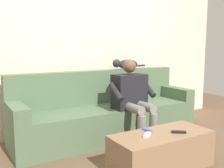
{
  "coord_description": "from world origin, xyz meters",
  "views": [
    {
      "loc": [
        1.73,
        2.92,
        1.23
      ],
      "look_at": [
        0.0,
        0.02,
        0.75
      ],
      "focal_mm": 41.75,
      "sensor_mm": 36.0,
      "label": 1
    }
  ],
  "objects_px": {
    "remote_blue": "(147,130)",
    "remote_white": "(147,135)",
    "remote_black": "(179,132)",
    "coffee_table": "(161,151)",
    "person_solo_seated": "(132,96)",
    "cat_on_backrest": "(126,64)",
    "couch": "(106,114)"
  },
  "relations": [
    {
      "from": "person_solo_seated",
      "to": "remote_white",
      "type": "bearing_deg",
      "value": 64.65
    },
    {
      "from": "person_solo_seated",
      "to": "remote_black",
      "type": "relative_size",
      "value": 7.42
    },
    {
      "from": "coffee_table",
      "to": "remote_blue",
      "type": "relative_size",
      "value": 9.25
    },
    {
      "from": "couch",
      "to": "coffee_table",
      "type": "bearing_deg",
      "value": 90.0
    },
    {
      "from": "cat_on_backrest",
      "to": "couch",
      "type": "bearing_deg",
      "value": 26.03
    },
    {
      "from": "remote_black",
      "to": "remote_blue",
      "type": "xyz_separation_m",
      "value": [
        0.24,
        -0.21,
        -0.0
      ]
    },
    {
      "from": "person_solo_seated",
      "to": "remote_blue",
      "type": "bearing_deg",
      "value": 67.39
    },
    {
      "from": "remote_black",
      "to": "remote_blue",
      "type": "distance_m",
      "value": 0.32
    },
    {
      "from": "person_solo_seated",
      "to": "remote_blue",
      "type": "relative_size",
      "value": 9.45
    },
    {
      "from": "couch",
      "to": "coffee_table",
      "type": "height_order",
      "value": "couch"
    },
    {
      "from": "person_solo_seated",
      "to": "remote_blue",
      "type": "xyz_separation_m",
      "value": [
        0.27,
        0.65,
        -0.23
      ]
    },
    {
      "from": "person_solo_seated",
      "to": "cat_on_backrest",
      "type": "xyz_separation_m",
      "value": [
        -0.28,
        -0.58,
        0.37
      ]
    },
    {
      "from": "couch",
      "to": "remote_blue",
      "type": "xyz_separation_m",
      "value": [
        0.09,
        1.01,
        0.07
      ]
    },
    {
      "from": "coffee_table",
      "to": "remote_blue",
      "type": "distance_m",
      "value": 0.25
    },
    {
      "from": "cat_on_backrest",
      "to": "remote_blue",
      "type": "bearing_deg",
      "value": 65.88
    },
    {
      "from": "cat_on_backrest",
      "to": "remote_black",
      "type": "bearing_deg",
      "value": 77.67
    },
    {
      "from": "coffee_table",
      "to": "cat_on_backrest",
      "type": "relative_size",
      "value": 1.81
    },
    {
      "from": "remote_white",
      "to": "remote_black",
      "type": "distance_m",
      "value": 0.34
    },
    {
      "from": "coffee_table",
      "to": "remote_black",
      "type": "bearing_deg",
      "value": 151.38
    },
    {
      "from": "remote_blue",
      "to": "remote_white",
      "type": "bearing_deg",
      "value": 130.53
    },
    {
      "from": "remote_black",
      "to": "cat_on_backrest",
      "type": "bearing_deg",
      "value": -65.79
    },
    {
      "from": "remote_black",
      "to": "coffee_table",
      "type": "bearing_deg",
      "value": 7.91
    },
    {
      "from": "coffee_table",
      "to": "person_solo_seated",
      "type": "relative_size",
      "value": 0.98
    },
    {
      "from": "person_solo_seated",
      "to": "cat_on_backrest",
      "type": "distance_m",
      "value": 0.74
    },
    {
      "from": "person_solo_seated",
      "to": "cat_on_backrest",
      "type": "bearing_deg",
      "value": -115.77
    },
    {
      "from": "cat_on_backrest",
      "to": "remote_black",
      "type": "xyz_separation_m",
      "value": [
        0.32,
        1.45,
        -0.6
      ]
    },
    {
      "from": "remote_white",
      "to": "person_solo_seated",
      "type": "bearing_deg",
      "value": 29.48
    },
    {
      "from": "remote_white",
      "to": "couch",
      "type": "bearing_deg",
      "value": 45.7
    },
    {
      "from": "remote_blue",
      "to": "coffee_table",
      "type": "bearing_deg",
      "value": -158.08
    },
    {
      "from": "person_solo_seated",
      "to": "cat_on_backrest",
      "type": "relative_size",
      "value": 1.85
    },
    {
      "from": "couch",
      "to": "remote_blue",
      "type": "distance_m",
      "value": 1.01
    },
    {
      "from": "remote_blue",
      "to": "person_solo_seated",
      "type": "bearing_deg",
      "value": -34.16
    }
  ]
}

